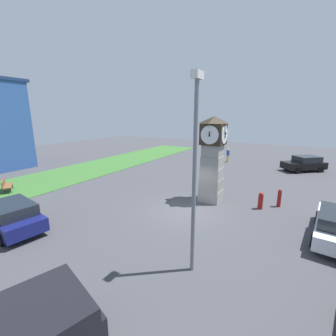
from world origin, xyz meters
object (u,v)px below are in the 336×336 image
Objects in this scene: bollard_mid_row at (261,201)px; pedestrian_crossing_lot at (228,154)px; clock_tower at (212,158)px; car_silver_hatch at (304,163)px; street_lamp_near_road at (195,166)px; bollard_near_tower at (279,198)px; bench at (6,185)px; car_far_lot at (11,215)px.

pedestrian_crossing_lot reaches higher than bollard_mid_row.
clock_tower is 13.66m from car_silver_hatch.
car_silver_hatch is at bearing -23.41° from clock_tower.
bollard_mid_row is 0.15× the size of street_lamp_near_road.
bollard_mid_row is (0.19, -3.06, -2.31)m from clock_tower.
car_silver_hatch reaches higher than bollard_near_tower.
pedestrian_crossing_lot is at bearing -30.27° from bench.
clock_tower is 3.36× the size of pedestrian_crossing_lot.
clock_tower reaches higher than pedestrian_crossing_lot.
bench is at bearing 111.94° from bollard_near_tower.
clock_tower is 11.40m from car_far_lot.
clock_tower is at bearing 105.67° from bollard_near_tower.
pedestrian_crossing_lot is at bearing 86.13° from car_silver_hatch.
clock_tower reaches higher than bollard_mid_row.
clock_tower is at bearing -39.74° from car_far_lot.
car_far_lot is at bearing 140.26° from clock_tower.
clock_tower is 0.80× the size of street_lamp_near_road.
bollard_mid_row is 17.71m from bench.
bench is at bearing 149.73° from pedestrian_crossing_lot.
bollard_mid_row is 13.50m from car_far_lot.
car_silver_hatch is at bearing -93.87° from pedestrian_crossing_lot.
bollard_near_tower is 13.50m from pedestrian_crossing_lot.
clock_tower is 3.84m from bollard_mid_row.
bollard_near_tower is at bearing -74.33° from clock_tower.
car_far_lot is at bearing -112.72° from bench.
bollard_near_tower is 0.68× the size of bench.
street_lamp_near_road reaches higher than bollard_near_tower.
car_far_lot is (-8.81, 10.23, 0.21)m from bollard_mid_row.
car_silver_hatch is 0.62× the size of street_lamp_near_road.
pedestrian_crossing_lot is (21.55, -4.63, 0.19)m from car_far_lot.
pedestrian_crossing_lot is at bearing 12.25° from street_lamp_near_road.
street_lamp_near_road is at bearing 169.44° from car_silver_hatch.
bollard_mid_row is at bearing -156.29° from pedestrian_crossing_lot.
car_silver_hatch is at bearing -30.81° from car_far_lot.
bollard_mid_row is 12.42m from car_silver_hatch.
bollard_near_tower is 0.24× the size of car_far_lot.
pedestrian_crossing_lot is (0.53, 7.90, 0.16)m from car_silver_hatch.
car_silver_hatch is at bearing -6.93° from bollard_near_tower.
car_far_lot reaches higher than bollard_near_tower.
bollard_near_tower is 14.81m from car_far_lot.
car_far_lot is 22.04m from pedestrian_crossing_lot.
bollard_mid_row is at bearing -86.40° from clock_tower.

